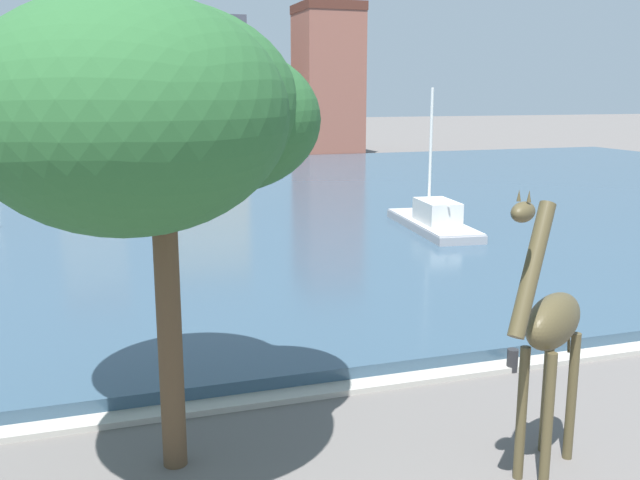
# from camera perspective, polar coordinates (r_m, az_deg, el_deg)

# --- Properties ---
(harbor_water) EXTENTS (89.49, 47.34, 0.38)m
(harbor_water) POSITION_cam_1_polar(r_m,az_deg,el_deg) (37.05, -11.22, 2.82)
(harbor_water) COLOR #334C60
(harbor_water) RESTS_ON ground
(quay_edge_coping) EXTENTS (89.49, 0.50, 0.12)m
(quay_edge_coping) POSITION_cam_1_polar(r_m,az_deg,el_deg) (14.40, 0.92, -12.04)
(quay_edge_coping) COLOR #ADA89E
(quay_edge_coping) RESTS_ON ground
(giraffe_statue) EXTENTS (2.39, 1.84, 4.65)m
(giraffe_statue) POSITION_cam_1_polar(r_m,az_deg,el_deg) (11.34, 18.06, -6.83)
(giraffe_statue) COLOR #4C4228
(giraffe_statue) RESTS_ON ground
(sailboat_grey) EXTENTS (2.58, 7.56, 6.06)m
(sailboat_grey) POSITION_cam_1_polar(r_m,az_deg,el_deg) (29.62, 8.76, 1.34)
(sailboat_grey) COLOR #939399
(sailboat_grey) RESTS_ON ground
(shade_tree) EXTENTS (5.06, 6.33, 7.20)m
(shade_tree) POSITION_cam_1_polar(r_m,az_deg,el_deg) (10.65, -13.79, 9.54)
(shade_tree) COLOR brown
(shade_tree) RESTS_ON ground
(mooring_bollard) EXTENTS (0.24, 0.24, 0.50)m
(mooring_bollard) POSITION_cam_1_polar(r_m,az_deg,el_deg) (15.90, 15.28, -9.36)
(mooring_bollard) COLOR #232326
(mooring_bollard) RESTS_ON ground
(townhouse_end_terrace) EXTENTS (5.49, 6.32, 13.33)m
(townhouse_end_terrace) POSITION_cam_1_polar(r_m,az_deg,el_deg) (65.83, -18.54, 12.00)
(townhouse_end_terrace) COLOR gray
(townhouse_end_terrace) RESTS_ON ground
(townhouse_narrow_midrow) EXTENTS (7.14, 5.32, 12.39)m
(townhouse_narrow_midrow) POSITION_cam_1_polar(r_m,az_deg,el_deg) (65.77, -9.45, 12.04)
(townhouse_narrow_midrow) COLOR tan
(townhouse_narrow_midrow) RESTS_ON ground
(townhouse_corner_house) EXTENTS (5.47, 6.02, 13.67)m
(townhouse_corner_house) POSITION_cam_1_polar(r_m,az_deg,el_deg) (66.56, 0.63, 12.74)
(townhouse_corner_house) COLOR #8E5142
(townhouse_corner_house) RESTS_ON ground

